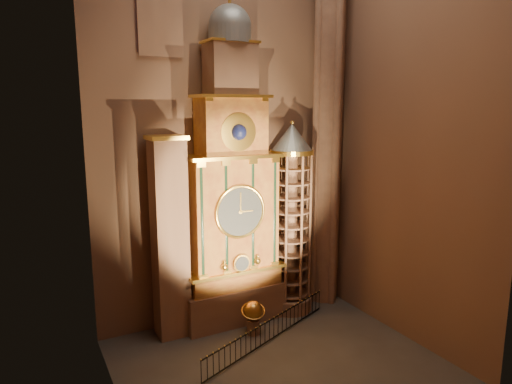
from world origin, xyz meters
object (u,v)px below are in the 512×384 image
portrait_tower (170,238)px  iron_railing (269,331)px  stair_turret (291,220)px  celestial_globe (253,314)px  astronomical_clock (232,201)px

portrait_tower → iron_railing: portrait_tower is taller
stair_turret → celestial_globe: stair_turret is taller
astronomical_clock → stair_turret: size_ratio=1.55×
stair_turret → celestial_globe: (-3.26, -1.68, -4.20)m
iron_railing → portrait_tower: bearing=142.3°
portrait_tower → celestial_globe: size_ratio=5.74×
celestial_globe → iron_railing: celestial_globe is taller
portrait_tower → stair_turret: bearing=-2.3°
astronomical_clock → stair_turret: (3.50, -0.26, -1.41)m
celestial_globe → portrait_tower: bearing=151.7°
portrait_tower → iron_railing: (3.97, -3.07, -4.55)m
stair_turret → iron_railing: (-2.93, -2.79, -4.67)m
portrait_tower → stair_turret: size_ratio=0.94×
portrait_tower → celestial_globe: (3.64, -1.96, -4.08)m
astronomical_clock → portrait_tower: astronomical_clock is taller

